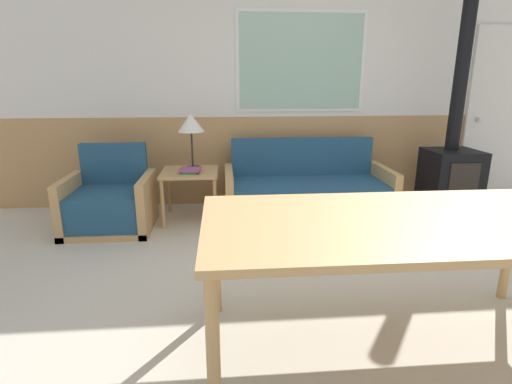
{
  "coord_description": "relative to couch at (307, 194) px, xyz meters",
  "views": [
    {
      "loc": [
        -0.93,
        -2.11,
        1.46
      ],
      "look_at": [
        -0.65,
        1.2,
        0.52
      ],
      "focal_mm": 28.0,
      "sensor_mm": 36.0,
      "label": 1
    }
  ],
  "objects": [
    {
      "name": "ground_plane",
      "position": [
        0.02,
        -2.05,
        -0.25
      ],
      "size": [
        16.0,
        16.0,
        0.0
      ],
      "primitive_type": "plane",
      "color": "beige"
    },
    {
      "name": "table_lamp",
      "position": [
        -1.24,
        0.1,
        0.76
      ],
      "size": [
        0.28,
        0.28,
        0.59
      ],
      "color": "#262628",
      "rests_on": "side_table"
    },
    {
      "name": "couch",
      "position": [
        0.0,
        0.0,
        0.0
      ],
      "size": [
        1.78,
        0.79,
        0.82
      ],
      "color": "tan",
      "rests_on": "ground_plane"
    },
    {
      "name": "dining_table",
      "position": [
        0.01,
        -2.28,
        0.45
      ],
      "size": [
        2.09,
        1.01,
        0.76
      ],
      "color": "tan",
      "rests_on": "ground_plane"
    },
    {
      "name": "wall_back",
      "position": [
        0.02,
        0.58,
        1.12
      ],
      "size": [
        7.2,
        0.09,
        2.7
      ],
      "color": "tan",
      "rests_on": "ground_plane"
    },
    {
      "name": "side_table",
      "position": [
        -1.26,
        -0.01,
        0.21
      ],
      "size": [
        0.59,
        0.59,
        0.53
      ],
      "color": "tan",
      "rests_on": "ground_plane"
    },
    {
      "name": "entry_door",
      "position": [
        2.51,
        0.52,
        0.79
      ],
      "size": [
        0.92,
        0.09,
        2.07
      ],
      "color": "silver",
      "rests_on": "ground_plane"
    },
    {
      "name": "wood_stove",
      "position": [
        1.6,
        -0.05,
        0.38
      ],
      "size": [
        0.54,
        0.52,
        2.53
      ],
      "color": "black",
      "rests_on": "ground_plane"
    },
    {
      "name": "armchair",
      "position": [
        -2.05,
        -0.22,
        0.0
      ],
      "size": [
        0.83,
        0.74,
        0.82
      ],
      "rotation": [
        0.0,
        0.0,
        0.13
      ],
      "color": "tan",
      "rests_on": "ground_plane"
    },
    {
      "name": "book_stack",
      "position": [
        -1.25,
        -0.11,
        0.31
      ],
      "size": [
        0.23,
        0.19,
        0.05
      ],
      "color": "#2D7F3D",
      "rests_on": "side_table"
    }
  ]
}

